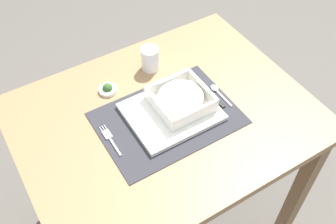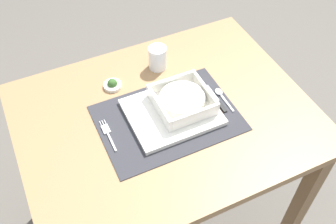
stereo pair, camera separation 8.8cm
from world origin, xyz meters
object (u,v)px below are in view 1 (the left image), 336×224
Objects in this scene: spoon at (217,90)px; condiment_saucer at (108,89)px; porridge_bowl at (181,100)px; bread_knife at (210,99)px; dining_table at (165,136)px; butter_knife at (214,96)px; fork at (109,138)px; drinking_glass at (150,59)px.

spoon is 0.37m from condiment_saucer.
porridge_bowl reaches higher than condiment_saucer.
porridge_bowl is 1.27× the size of bread_knife.
dining_table is 0.22m from butter_knife.
dining_table is 8.41× the size of spoon.
porridge_bowl is at bearing -1.96° from fork.
bread_knife is 1.59× the size of drinking_glass.
drinking_glass reaches higher than fork.
spoon is (0.14, -0.00, -0.03)m from porridge_bowl.
bread_knife is (0.10, -0.02, -0.03)m from porridge_bowl.
bread_knife reaches higher than dining_table.
drinking_glass is at bearing 8.07° from condiment_saucer.
condiment_saucer is (-0.18, -0.03, -0.03)m from drinking_glass.
fork is at bearing 174.89° from butter_knife.
butter_knife is at bearing -4.43° from fork.
condiment_saucer is (-0.29, 0.21, 0.00)m from butter_knife.
drinking_glass is at bearing 112.79° from bread_knife.
dining_table is 7.17× the size of fork.
porridge_bowl is at bearing -178.28° from spoon.
dining_table is at bearing 174.32° from bread_knife.
condiment_saucer is (-0.11, 0.19, 0.12)m from dining_table.
dining_table is at bearing 178.49° from porridge_bowl.
condiment_saucer reaches higher than butter_knife.
condiment_saucer is at bearing 143.95° from bread_knife.
fork is (-0.19, 0.00, 0.12)m from dining_table.
spoon is 0.85× the size of butter_knife.
spoon is at bearing -0.62° from dining_table.
butter_knife reaches higher than dining_table.
condiment_saucer is at bearing -171.93° from drinking_glass.
porridge_bowl is 1.32× the size of butter_knife.
fork is (-0.25, 0.01, -0.03)m from porridge_bowl.
condiment_saucer is at bearing 131.18° from porridge_bowl.
fork is 0.40m from spoon.
bread_knife is at bearing -152.21° from spoon.
butter_knife is at bearing -65.58° from drinking_glass.
dining_table is 0.20m from bread_knife.
spoon is at bearing 28.17° from bread_knife.
bread_knife is (0.36, -0.03, 0.00)m from fork.
porridge_bowl is 0.11m from bread_knife.
condiment_saucer reaches higher than spoon.
fork is at bearing 178.67° from porridge_bowl.
porridge_bowl is 1.33× the size of fork.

